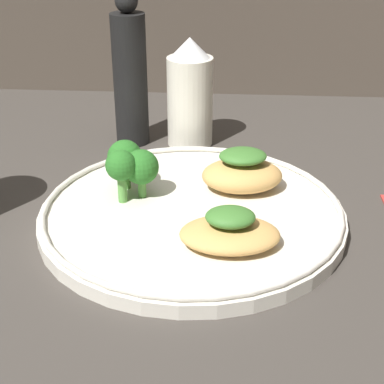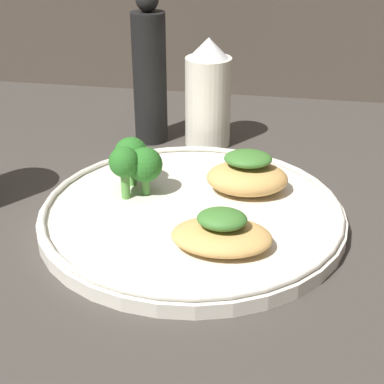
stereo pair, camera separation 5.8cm
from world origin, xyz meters
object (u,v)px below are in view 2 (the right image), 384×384
(broccoli_bunch, at_px, (135,161))
(sauce_bottle, at_px, (208,95))
(pepper_grinder, at_px, (150,74))
(plate, at_px, (192,213))

(broccoli_bunch, distance_m, sauce_bottle, 0.18)
(sauce_bottle, bearing_deg, pepper_grinder, -180.00)
(pepper_grinder, bearing_deg, plate, -65.70)
(broccoli_bunch, height_order, sauce_bottle, sauce_bottle)
(sauce_bottle, xyz_separation_m, pepper_grinder, (-0.08, -0.00, 0.02))
(plate, bearing_deg, broccoli_bunch, 156.21)
(plate, relative_size, broccoli_bunch, 4.71)
(plate, height_order, broccoli_bunch, broccoli_bunch)
(plate, xyz_separation_m, sauce_bottle, (-0.02, 0.20, 0.06))
(plate, xyz_separation_m, broccoli_bunch, (-0.07, 0.03, 0.04))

